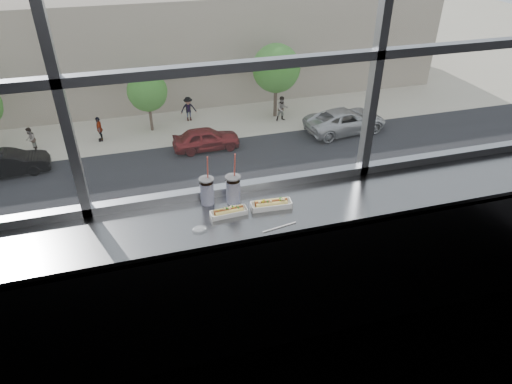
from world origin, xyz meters
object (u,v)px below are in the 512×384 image
object	(u,v)px
car_far_c	(346,117)
car_far_b	(206,135)
car_near_b	(10,236)
hotdog_tray_right	(271,204)
loose_straw	(280,227)
car_near_c	(125,216)
pedestrian_c	(188,106)
tree_right	(276,68)
pedestrian_b	(99,126)
pedestrian_d	(282,106)
car_near_d	(299,192)
hotdog_tray_left	(229,212)
soda_cup_left	(207,190)
soda_cup_right	(233,188)
pedestrian_a	(30,137)
car_far_a	(8,159)
wrapper	(199,229)
tree_center	(147,91)

from	to	relation	value
car_far_c	car_far_b	size ratio (longest dim) A/B	1.10
car_near_b	hotdog_tray_right	bearing A→B (deg)	-153.87
loose_straw	car_near_c	distance (m)	19.88
car_far_b	pedestrian_c	size ratio (longest dim) A/B	2.73
car_near_b	pedestrian_c	world-z (taller)	pedestrian_c
hotdog_tray_right	loose_straw	xyz separation A→B (m)	(-0.02, -0.23, -0.02)
loose_straw	tree_right	xyz separation A→B (m)	(9.57, 28.50, -8.41)
pedestrian_b	pedestrian_c	bearing A→B (deg)	105.29
car_far_b	pedestrian_d	world-z (taller)	pedestrian_d
car_near_d	tree_right	world-z (taller)	tree_right
car_near_d	loose_straw	bearing A→B (deg)	159.88
hotdog_tray_left	loose_straw	size ratio (longest dim) A/B	1.05
soda_cup_left	hotdog_tray_left	bearing A→B (deg)	-58.85
soda_cup_left	soda_cup_right	xyz separation A→B (m)	(0.17, -0.04, 0.00)
hotdog_tray_right	pedestrian_a	distance (m)	30.36
car_far_c	pedestrian_c	xyz separation A→B (m)	(-10.27, 5.00, -0.02)
soda_cup_left	car_near_d	xyz separation A→B (m)	(7.30, 16.09, -11.19)
car_far_c	car_near_b	xyz separation A→B (m)	(-20.40, -8.00, -0.04)
car_far_a	pedestrian_d	size ratio (longest dim) A/B	2.65
pedestrian_a	pedestrian_d	bearing A→B (deg)	90.20
loose_straw	hotdog_tray_right	bearing A→B (deg)	75.65
hotdog_tray_left	pedestrian_d	bearing A→B (deg)	66.23
hotdog_tray_left	car_far_c	xyz separation A→B (m)	(13.72, 24.27, -10.98)
pedestrian_c	car_far_c	bearing A→B (deg)	-25.95
soda_cup_right	wrapper	world-z (taller)	soda_cup_right
hotdog_tray_right	car_far_c	world-z (taller)	hotdog_tray_right
soda_cup_left	pedestrian_c	bearing A→B (deg)	83.02
loose_straw	pedestrian_c	size ratio (longest dim) A/B	0.11
hotdog_tray_left	loose_straw	bearing A→B (deg)	-42.78
car_far_c	pedestrian_a	bearing A→B (deg)	75.46
wrapper	car_far_c	size ratio (longest dim) A/B	0.01
pedestrian_a	pedestrian_d	distance (m)	17.22
soda_cup_left	pedestrian_a	bearing A→B (deg)	104.56
car_far_b	pedestrian_b	distance (m)	7.43
car_near_d	hotdog_tray_right	bearing A→B (deg)	159.64
tree_center	car_far_b	bearing A→B (deg)	-51.54
hotdog_tray_left	car_far_b	bearing A→B (deg)	77.54
tree_center	soda_cup_left	bearing A→B (deg)	-91.52
hotdog_tray_right	tree_right	size ratio (longest dim) A/B	0.05
car_far_a	pedestrian_d	world-z (taller)	pedestrian_d
pedestrian_c	car_near_c	bearing A→B (deg)	-111.24
car_far_c	car_near_d	world-z (taller)	car_far_c
soda_cup_left	car_far_a	bearing A→B (deg)	108.12
pedestrian_d	tree_right	xyz separation A→B (m)	(-0.23, 0.96, 2.55)
pedestrian_a	pedestrian_c	bearing A→B (deg)	100.75
soda_cup_left	car_near_d	size ratio (longest dim) A/B	0.06
soda_cup_left	car_near_c	size ratio (longest dim) A/B	0.06
car_near_b	pedestrian_d	bearing A→B (deg)	-53.68
car_far_b	tree_center	bearing A→B (deg)	37.95
loose_straw	pedestrian_a	size ratio (longest dim) A/B	0.12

